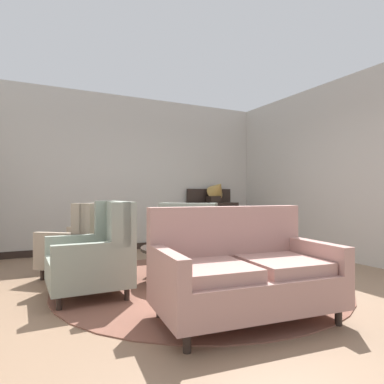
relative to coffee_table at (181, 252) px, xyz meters
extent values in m
plane|color=#896B51|center=(0.20, -0.42, -0.38)|extent=(8.99, 8.99, 0.00)
cube|color=#BCB7AD|center=(0.20, 2.79, 1.14)|extent=(5.80, 0.08, 3.04)
cube|color=#BCB7AD|center=(3.02, 0.54, 1.14)|extent=(0.08, 4.50, 3.04)
cube|color=black|center=(0.20, 2.73, -0.32)|extent=(5.64, 0.03, 0.12)
cylinder|color=brown|center=(0.20, -0.12, -0.37)|extent=(3.47, 3.47, 0.01)
cylinder|color=black|center=(0.00, 0.00, 0.05)|extent=(1.00, 1.00, 0.04)
cylinder|color=black|center=(0.00, 0.00, -0.15)|extent=(0.10, 0.10, 0.37)
cube|color=black|center=(0.22, 0.00, -0.35)|extent=(0.28, 0.06, 0.07)
cube|color=black|center=(-0.09, 0.20, -0.35)|extent=(0.17, 0.28, 0.07)
cube|color=black|center=(-0.09, -0.20, -0.35)|extent=(0.16, 0.28, 0.07)
cylinder|color=beige|center=(-0.01, -0.04, 0.08)|extent=(0.09, 0.09, 0.02)
ellipsoid|color=beige|center=(-0.01, -0.04, 0.20)|extent=(0.16, 0.16, 0.22)
cylinder|color=beige|center=(-0.01, -0.04, 0.35)|extent=(0.08, 0.08, 0.07)
torus|color=beige|center=(-0.01, -0.04, 0.39)|extent=(0.12, 0.12, 0.02)
cube|color=tan|center=(-0.03, -1.40, -0.10)|extent=(1.63, 1.01, 0.29)
cube|color=tan|center=(0.00, -1.04, 0.32)|extent=(1.56, 0.29, 0.56)
cube|color=tan|center=(-0.38, -1.40, 0.09)|extent=(0.69, 0.72, 0.10)
cube|color=tan|center=(0.31, -1.47, 0.09)|extent=(0.69, 0.72, 0.10)
cube|color=tan|center=(-0.76, -1.37, 0.16)|extent=(0.19, 0.77, 0.23)
cube|color=tan|center=(0.68, -1.52, 0.16)|extent=(0.19, 0.77, 0.23)
cylinder|color=black|center=(-0.74, -1.68, -0.31)|extent=(0.06, 0.06, 0.14)
cylinder|color=black|center=(0.61, -1.81, -0.31)|extent=(0.06, 0.06, 0.14)
cylinder|color=black|center=(-0.67, -0.98, -0.31)|extent=(0.06, 0.06, 0.14)
cylinder|color=black|center=(0.68, -1.12, -0.31)|extent=(0.06, 0.06, 0.14)
cube|color=gray|center=(-1.07, 0.99, -0.09)|extent=(1.13, 1.14, 0.30)
cube|color=gray|center=(-0.82, 0.78, 0.33)|extent=(0.63, 0.71, 0.55)
cube|color=gray|center=(-0.65, 1.11, 0.40)|extent=(0.22, 0.21, 0.42)
cube|color=gray|center=(-1.12, 0.56, 0.40)|extent=(0.22, 0.21, 0.42)
cube|color=gray|center=(-0.87, 1.30, 0.14)|extent=(0.60, 0.53, 0.18)
cube|color=gray|center=(-1.34, 0.75, 0.14)|extent=(0.60, 0.53, 0.18)
cylinder|color=black|center=(-1.10, 1.45, -0.31)|extent=(0.06, 0.06, 0.14)
cylinder|color=black|center=(-1.52, 0.95, -0.31)|extent=(0.06, 0.06, 0.14)
cylinder|color=black|center=(-0.61, 1.03, -0.31)|extent=(0.06, 0.06, 0.14)
cylinder|color=black|center=(-1.04, 0.53, -0.31)|extent=(0.06, 0.06, 0.14)
cube|color=gray|center=(0.63, 0.92, -0.09)|extent=(1.23, 1.24, 0.30)
cube|color=gray|center=(0.38, 0.62, 0.32)|extent=(0.73, 0.64, 0.53)
cube|color=gray|center=(0.72, 0.45, 0.39)|extent=(0.21, 0.22, 0.40)
cube|color=gray|center=(0.16, 0.93, 0.39)|extent=(0.21, 0.22, 0.40)
cube|color=gray|center=(0.95, 0.72, 0.17)|extent=(0.60, 0.69, 0.22)
cube|color=gray|center=(0.39, 1.19, 0.17)|extent=(0.60, 0.69, 0.22)
cylinder|color=black|center=(1.14, 0.99, -0.31)|extent=(0.06, 0.06, 0.14)
cylinder|color=black|center=(0.62, 1.42, -0.31)|extent=(0.06, 0.06, 0.14)
cylinder|color=black|center=(0.65, 0.41, -0.31)|extent=(0.06, 0.06, 0.14)
cylinder|color=black|center=(0.13, 0.85, -0.31)|extent=(0.06, 0.06, 0.14)
cube|color=gray|center=(-1.12, -0.04, -0.10)|extent=(0.82, 0.85, 0.28)
cube|color=gray|center=(-0.79, -0.04, 0.34)|extent=(0.14, 0.84, 0.60)
cube|color=gray|center=(-0.88, 0.33, 0.41)|extent=(0.20, 0.10, 0.45)
cube|color=gray|center=(-0.88, -0.41, 0.41)|extent=(0.20, 0.10, 0.45)
cube|color=gray|center=(-1.18, 0.33, 0.14)|extent=(0.71, 0.10, 0.20)
cube|color=gray|center=(-1.17, -0.41, 0.14)|extent=(0.71, 0.10, 0.20)
cylinder|color=black|center=(-1.45, 0.30, -0.31)|extent=(0.06, 0.06, 0.14)
cylinder|color=black|center=(-1.45, -0.39, -0.31)|extent=(0.06, 0.06, 0.14)
cylinder|color=black|center=(-0.80, 0.30, -0.31)|extent=(0.06, 0.06, 0.14)
cylinder|color=black|center=(-0.80, -0.38, -0.31)|extent=(0.06, 0.06, 0.14)
cylinder|color=black|center=(1.20, 0.74, 0.31)|extent=(0.52, 0.52, 0.03)
cylinder|color=black|center=(1.20, 0.74, -0.04)|extent=(0.07, 0.07, 0.67)
cylinder|color=black|center=(1.20, 0.74, -0.36)|extent=(0.34, 0.34, 0.04)
cube|color=black|center=(1.91, 2.49, 0.13)|extent=(1.08, 0.37, 0.81)
cube|color=black|center=(1.91, 2.65, 0.68)|extent=(1.08, 0.04, 0.30)
cube|color=black|center=(1.42, 2.35, -0.33)|extent=(0.06, 0.06, 0.10)
cube|color=black|center=(2.40, 2.35, -0.33)|extent=(0.06, 0.06, 0.10)
cube|color=black|center=(1.42, 2.62, -0.33)|extent=(0.06, 0.06, 0.10)
cube|color=black|center=(2.40, 2.62, -0.33)|extent=(0.06, 0.06, 0.10)
cube|color=black|center=(1.91, 2.47, 0.60)|extent=(0.24, 0.24, 0.14)
cone|color=#B28942|center=(1.97, 2.39, 0.84)|extent=(0.39, 0.50, 0.49)
camera|label=1|loc=(-1.78, -3.80, 0.72)|focal=31.78mm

